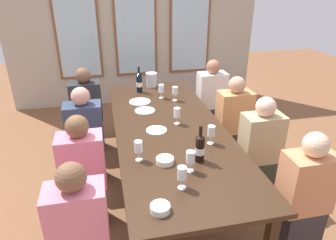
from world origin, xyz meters
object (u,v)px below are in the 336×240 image
at_px(dining_table, 169,132).
at_px(wine_glass_6, 211,132).
at_px(wine_glass_0, 138,147).
at_px(seated_person_1, 303,199).
at_px(wine_glass_3, 182,174).
at_px(seated_person_3, 259,152).
at_px(seated_person_4, 86,139).
at_px(metal_pitcher, 152,80).
at_px(wine_bottle_1, 139,82).
at_px(white_plate_1, 145,111).
at_px(wine_glass_4, 175,91).
at_px(tasting_bowl_1, 160,208).
at_px(wine_glass_5, 177,113).
at_px(white_plate_2, 157,130).
at_px(wine_glass_1, 190,158).
at_px(tasting_bowl_0, 165,160).
at_px(seated_person_5, 233,124).
at_px(seated_person_6, 87,113).
at_px(seated_person_7, 211,101).
at_px(white_plate_0, 140,102).
at_px(wine_bottle_0, 200,148).
at_px(wine_glass_2, 161,89).
at_px(seated_person_2, 84,177).
at_px(seated_person_0, 81,238).

height_order(dining_table, wine_glass_6, wine_glass_6).
bearing_deg(wine_glass_0, seated_person_1, -22.44).
height_order(wine_glass_3, seated_person_3, seated_person_3).
bearing_deg(seated_person_4, metal_pitcher, 47.21).
distance_m(dining_table, wine_bottle_1, 1.11).
distance_m(white_plate_1, wine_glass_4, 0.48).
xyz_separation_m(metal_pitcher, seated_person_4, (-0.88, -0.95, -0.31)).
height_order(tasting_bowl_1, wine_glass_5, wine_glass_5).
bearing_deg(white_plate_2, wine_glass_1, -79.77).
distance_m(tasting_bowl_0, seated_person_5, 1.41).
xyz_separation_m(wine_bottle_1, wine_glass_1, (0.15, -1.86, -0.01)).
bearing_deg(wine_bottle_1, seated_person_3, -54.64).
bearing_deg(tasting_bowl_1, wine_glass_5, 71.49).
distance_m(wine_glass_3, seated_person_6, 2.16).
xyz_separation_m(wine_glass_4, seated_person_3, (0.62, -1.01, -0.33)).
xyz_separation_m(wine_glass_5, seated_person_6, (-0.93, 0.99, -0.33)).
xyz_separation_m(wine_glass_5, seated_person_4, (-0.93, 0.26, -0.33)).
height_order(seated_person_6, seated_person_7, same).
bearing_deg(seated_person_3, seated_person_4, 159.06).
relative_size(wine_bottle_1, tasting_bowl_0, 2.30).
bearing_deg(seated_person_5, white_plate_0, 158.76).
height_order(wine_glass_3, wine_glass_6, same).
distance_m(wine_glass_3, seated_person_7, 2.29).
bearing_deg(wine_glass_6, white_plate_2, 140.84).
relative_size(wine_bottle_0, wine_glass_6, 1.80).
relative_size(dining_table, wine_glass_2, 15.87).
bearing_deg(wine_bottle_0, wine_glass_6, 53.56).
relative_size(wine_glass_2, seated_person_2, 0.16).
bearing_deg(metal_pitcher, wine_glass_4, -71.91).
bearing_deg(white_plate_2, wine_glass_4, 63.97).
bearing_deg(white_plate_1, white_plate_0, 94.11).
bearing_deg(white_plate_2, seated_person_7, 49.30).
relative_size(wine_glass_0, seated_person_4, 0.16).
xyz_separation_m(wine_glass_1, seated_person_7, (0.85, 1.86, -0.34)).
distance_m(wine_bottle_0, seated_person_4, 1.40).
bearing_deg(wine_bottle_0, wine_glass_5, 91.12).
xyz_separation_m(white_plate_2, wine_bottle_0, (0.24, -0.60, 0.11)).
relative_size(dining_table, wine_glass_0, 15.87).
xyz_separation_m(tasting_bowl_1, seated_person_0, (-0.52, 0.10, -0.24)).
xyz_separation_m(white_plate_2, seated_person_7, (0.98, 1.14, -0.22)).
height_order(wine_bottle_0, wine_glass_4, wine_bottle_0).
bearing_deg(seated_person_7, wine_glass_4, -147.25).
distance_m(seated_person_4, seated_person_5, 1.68).
bearing_deg(seated_person_1, dining_table, 128.88).
distance_m(white_plate_0, white_plate_2, 0.78).
distance_m(white_plate_0, seated_person_0, 1.92).
relative_size(wine_bottle_1, seated_person_6, 0.30).
height_order(seated_person_4, seated_person_5, same).
bearing_deg(wine_glass_1, wine_glass_4, 81.04).
bearing_deg(metal_pitcher, white_plate_0, -113.47).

